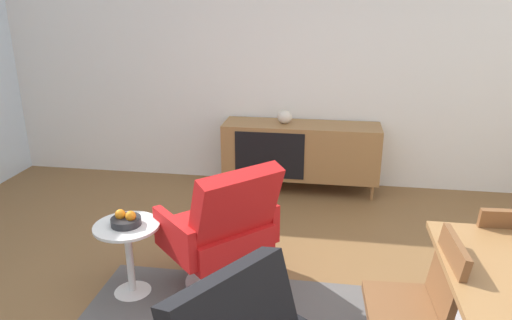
# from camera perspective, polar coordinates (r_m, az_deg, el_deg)

# --- Properties ---
(wall_back) EXTENTS (6.80, 0.12, 2.80)m
(wall_back) POSITION_cam_1_polar(r_m,az_deg,el_deg) (5.10, 4.45, 12.60)
(wall_back) COLOR white
(wall_back) RESTS_ON ground_plane
(sideboard) EXTENTS (1.60, 0.45, 0.72)m
(sideboard) POSITION_cam_1_polar(r_m,az_deg,el_deg) (5.00, 5.31, 1.16)
(sideboard) COLOR olive
(sideboard) RESTS_ON ground_plane
(vase_cobalt) EXTENTS (0.15, 0.15, 0.14)m
(vase_cobalt) POSITION_cam_1_polar(r_m,az_deg,el_deg) (4.92, 3.44, 5.14)
(vase_cobalt) COLOR beige
(vase_cobalt) RESTS_ON sideboard
(dining_chair_back_left) EXTENTS (0.42, 0.44, 0.86)m
(dining_chair_back_left) POSITION_cam_1_polar(r_m,az_deg,el_deg) (3.28, 26.66, -10.42)
(dining_chair_back_left) COLOR brown
(dining_chair_back_left) RESTS_ON ground_plane
(dining_chair_near_window) EXTENTS (0.44, 0.42, 0.86)m
(dining_chair_near_window) POSITION_cam_1_polar(r_m,az_deg,el_deg) (2.69, 18.69, -16.13)
(dining_chair_near_window) COLOR brown
(dining_chair_near_window) RESTS_ON ground_plane
(lounge_chair_red) EXTENTS (0.91, 0.91, 0.95)m
(lounge_chair_red) POSITION_cam_1_polar(r_m,az_deg,el_deg) (3.32, -4.04, -7.99)
(lounge_chair_red) COLOR red
(lounge_chair_red) RESTS_ON ground_plane
(side_table_round) EXTENTS (0.44, 0.44, 0.52)m
(side_table_round) POSITION_cam_1_polar(r_m,az_deg,el_deg) (3.43, -14.87, -10.42)
(side_table_round) COLOR white
(side_table_round) RESTS_ON ground_plane
(fruit_bowl) EXTENTS (0.20, 0.20, 0.11)m
(fruit_bowl) POSITION_cam_1_polar(r_m,az_deg,el_deg) (3.32, -15.22, -6.88)
(fruit_bowl) COLOR #262628
(fruit_bowl) RESTS_ON side_table_round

